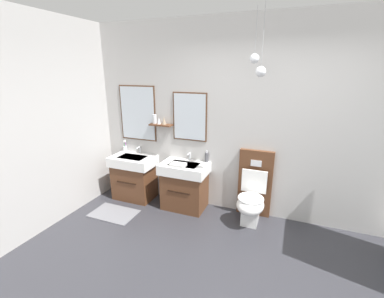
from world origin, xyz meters
The scene contains 11 objects.
wall_back centered at (-0.02, 1.74, 1.39)m, with size 5.44×0.66×2.79m.
wall_left centered at (-2.66, 0.00, 1.39)m, with size 0.12×3.61×2.79m, color #B7B5B2.
bath_mat centered at (-1.99, 0.87, 0.01)m, with size 0.68×0.44×0.01m, color slate.
vanity_sink_left centered at (-1.99, 1.47, 0.38)m, with size 0.71×0.50×0.73m.
tap_on_left_sink centered at (-1.99, 1.66, 0.80)m, with size 0.03×0.13×0.11m.
vanity_sink_right centered at (-1.08, 1.47, 0.38)m, with size 0.71×0.50×0.73m.
tap_on_right_sink centered at (-1.08, 1.66, 0.80)m, with size 0.03×0.13×0.11m.
toilet centered at (-0.05, 1.48, 0.38)m, with size 0.48×0.62×1.00m.
toothbrush_cup centered at (-2.27, 1.65, 0.79)m, with size 0.07×0.07×0.21m.
soap_dispenser centered at (-0.79, 1.66, 0.81)m, with size 0.06×0.06×0.18m.
folded_hand_towel centered at (-1.12, 1.32, 0.75)m, with size 0.22×0.16×0.04m, color white.
Camera 1 is at (0.39, -1.93, 2.09)m, focal length 24.49 mm.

